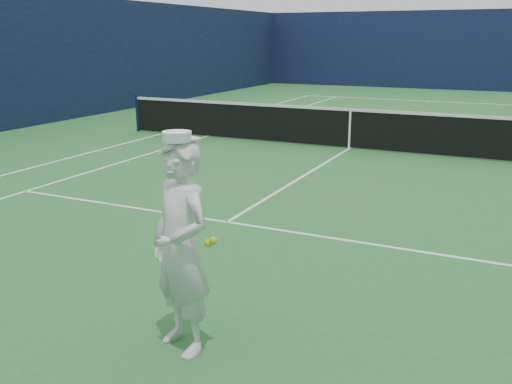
% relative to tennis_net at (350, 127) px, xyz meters
% --- Properties ---
extents(ground, '(80.00, 80.00, 0.00)m').
position_rel_tennis_net_xyz_m(ground, '(0.00, 0.00, -0.55)').
color(ground, '#25632A').
rests_on(ground, ground).
extents(court_markings, '(11.03, 23.83, 0.01)m').
position_rel_tennis_net_xyz_m(court_markings, '(0.00, 0.00, -0.55)').
color(court_markings, white).
rests_on(court_markings, ground).
extents(windscreen_fence, '(20.12, 36.12, 4.00)m').
position_rel_tennis_net_xyz_m(windscreen_fence, '(0.00, 0.00, 1.45)').
color(windscreen_fence, '#0F1638').
rests_on(windscreen_fence, ground).
extents(tennis_net, '(12.88, 0.09, 1.07)m').
position_rel_tennis_net_xyz_m(tennis_net, '(0.00, 0.00, 0.00)').
color(tennis_net, '#141E4C').
rests_on(tennis_net, ground).
extents(tennis_player, '(0.82, 0.74, 1.96)m').
position_rel_tennis_net_xyz_m(tennis_player, '(1.34, -9.70, 0.40)').
color(tennis_player, white).
rests_on(tennis_player, ground).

